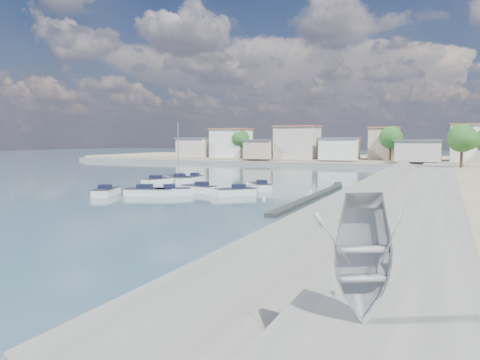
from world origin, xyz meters
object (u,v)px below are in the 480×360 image
Objects in this scene: motorboat_b at (175,192)px; motorboat_e at (159,181)px; motorboat_c at (197,189)px; overturned_dinghy at (360,310)px; motorboat_d at (233,192)px; sailboat at (178,179)px; motorboat_f at (260,187)px; motorboat_h at (152,192)px; motorboat_g at (193,179)px; motorboat_a at (107,192)px.

motorboat_b and motorboat_e have the same top height.
overturned_dinghy reaches higher than motorboat_c.
motorboat_d is 0.50× the size of sailboat.
motorboat_b is 17.07m from sailboat.
motorboat_c is 8.14m from motorboat_f.
overturned_dinghy is (25.31, -37.32, 1.73)m from motorboat_c.
motorboat_h is at bearing -68.27° from sailboat.
motorboat_h is at bearing -157.07° from motorboat_d.
overturned_dinghy is at bearing -52.09° from motorboat_b.
motorboat_e and motorboat_g have the same top height.
motorboat_e is at bearing 98.67° from overturned_dinghy.
motorboat_c and motorboat_h have the same top height.
motorboat_a is 1.20× the size of motorboat_d.
motorboat_b is 3.85m from motorboat_c.
motorboat_b is 0.44× the size of sailboat.
motorboat_g is at bearing 154.40° from motorboat_f.
overturned_dinghy reaches higher than motorboat_f.
motorboat_f is 13.90m from motorboat_h.
sailboat is (-6.40, 16.05, 0.03)m from motorboat_h.
motorboat_a is 17.90m from sailboat.
motorboat_d is at bearing -93.72° from motorboat_f.
sailboat reaches higher than motorboat_f.
sailboat reaches higher than motorboat_c.
motorboat_a is 13.96m from motorboat_e.
motorboat_a is 18.54m from motorboat_f.
motorboat_e is 1.10× the size of motorboat_g.
sailboat is (-15.24, 5.34, 0.03)m from motorboat_f.
motorboat_d is at bearing 21.91° from motorboat_a.
motorboat_h is 0.67× the size of sailboat.
sailboat is at bearing 94.94° from motorboat_a.
motorboat_h is 1.82× the size of overturned_dinghy.
motorboat_h is at bearing -59.75° from motorboat_e.
overturned_dinghy is at bearing -60.91° from motorboat_d.
sailboat reaches higher than motorboat_d.
motorboat_f and motorboat_g have the same top height.
motorboat_b is at bearing -59.88° from sailboat.
motorboat_f is at bearing 42.37° from motorboat_a.
motorboat_a is at bearing -91.48° from motorboat_g.
motorboat_b and motorboat_c have the same top height.
motorboat_f is (6.67, 9.43, 0.00)m from motorboat_b.
sailboat is at bearing 160.71° from motorboat_f.
sailboat is 2.72× the size of overturned_dinghy.
motorboat_d is 7.19m from motorboat_f.
motorboat_a and motorboat_b have the same top height.
motorboat_h is 17.28m from sailboat.
motorboat_g is 0.55× the size of sailboat.
motorboat_a is 10.41m from motorboat_c.
motorboat_a and motorboat_g have the same top height.
motorboat_f is at bearing -25.60° from motorboat_g.
motorboat_g is (-12.75, 13.50, 0.00)m from motorboat_d.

